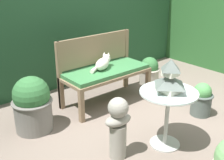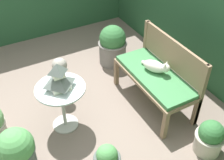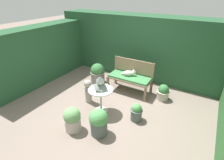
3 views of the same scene
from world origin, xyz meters
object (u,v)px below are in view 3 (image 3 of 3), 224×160
potted_plant_table_near (136,112)px  potted_plant_bench_left (99,122)px  potted_plant_hedge_corner (98,74)px  potted_plant_table_far (163,92)px  garden_bench (129,78)px  cat (129,73)px  patio_table (101,94)px  pagoda_birdhouse (100,84)px  potted_plant_bench_right (72,119)px  garden_bust (88,90)px

potted_plant_table_near → potted_plant_bench_left: 0.97m
potted_plant_hedge_corner → potted_plant_table_near: potted_plant_hedge_corner is taller
potted_plant_table_near → potted_plant_table_far: potted_plant_table_far is taller
garden_bench → potted_plant_table_far: bearing=5.6°
cat → patio_table: size_ratio=0.66×
cat → potted_plant_table_near: (0.76, -1.14, -0.38)m
pagoda_birdhouse → potted_plant_table_far: pagoda_birdhouse is taller
cat → potted_plant_bench_left: (0.25, -1.97, -0.28)m
cat → potted_plant_hedge_corner: size_ratio=0.63×
potted_plant_bench_right → potted_plant_table_far: potted_plant_bench_right is taller
cat → pagoda_birdhouse: 1.32m
potted_plant_bench_left → potted_plant_table_far: size_ratio=1.34×
garden_bench → potted_plant_table_far: 1.04m
pagoda_birdhouse → garden_bust: (-0.54, 0.18, -0.43)m
garden_bust → pagoda_birdhouse: bearing=-11.9°
cat → potted_plant_table_far: 1.12m
garden_bench → potted_plant_hedge_corner: size_ratio=1.87×
pagoda_birdhouse → garden_bench: bearing=81.7°
potted_plant_hedge_corner → potted_plant_table_near: bearing=-30.2°
garden_bench → patio_table: (-0.18, -1.26, 0.06)m
garden_bench → potted_plant_hedge_corner: (-1.15, -0.02, -0.11)m
potted_plant_table_near → pagoda_birdhouse: bearing=-170.6°
garden_bust → potted_plant_table_near: size_ratio=1.49×
potted_plant_bench_right → garden_bench: bearing=80.7°
garden_bust → potted_plant_table_far: garden_bust is taller
cat → patio_table: bearing=-125.9°
potted_plant_bench_left → potted_plant_bench_right: potted_plant_bench_left is taller
garden_bench → potted_plant_table_far: garden_bench is taller
potted_plant_bench_left → potted_plant_bench_right: size_ratio=1.08×
garden_bust → potted_plant_table_far: bearing=40.8°
garden_bench → patio_table: size_ratio=1.97×
garden_bust → potted_plant_hedge_corner: bearing=118.6°
pagoda_birdhouse → potted_plant_hedge_corner: 1.64m
garden_bench → garden_bust: 1.30m
garden_bench → potted_plant_hedge_corner: 1.15m
potted_plant_table_near → potted_plant_bench_right: 1.48m
garden_bench → potted_plant_bench_right: (-0.35, -2.13, -0.15)m
garden_bust → potted_plant_table_near: bearing=5.4°
garden_bench → garden_bust: size_ratio=1.90×
potted_plant_bench_left → garden_bust: bearing=137.6°
potted_plant_hedge_corner → potted_plant_bench_left: size_ratio=1.10×
potted_plant_table_near → garden_bust: bearing=178.7°
garden_bust → potted_plant_table_far: (1.74, 1.17, -0.15)m
potted_plant_table_far → potted_plant_bench_left: bearing=-111.4°
cat → potted_plant_bench_right: (-0.31, -2.17, -0.31)m
potted_plant_table_near → potted_plant_table_far: bearing=76.6°
potted_plant_hedge_corner → potted_plant_table_near: (1.87, -1.09, -0.11)m
garden_bust → potted_plant_table_near: 1.46m
pagoda_birdhouse → potted_plant_table_far: size_ratio=0.76×
patio_table → potted_plant_table_far: (1.20, 1.36, -0.28)m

